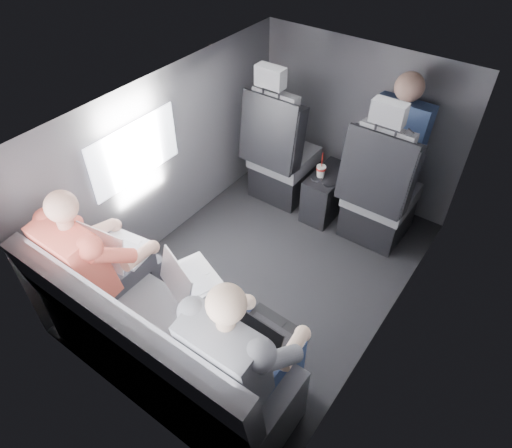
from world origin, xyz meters
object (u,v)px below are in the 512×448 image
Objects in this scene: rear_bench at (162,349)px; passenger_rear_right at (244,354)px; laptop_silver at (188,278)px; front_seat_left at (280,158)px; soda_cup at (321,171)px; center_console at (327,193)px; passenger_rear_left at (100,261)px; passenger_front_right at (397,140)px; laptop_black at (265,332)px; laptop_white at (116,248)px; front_seat_right at (378,197)px.

rear_bench is 1.33× the size of passenger_rear_right.
laptop_silver is (-0.02, 0.30, 0.32)m from rear_bench.
front_seat_left reaches higher than soda_cup.
rear_bench is at bearing -90.00° from center_console.
passenger_rear_left is 1.39× the size of passenger_front_right.
front_seat_left is at bearing 87.09° from passenger_rear_left.
front_seat_left reaches higher than laptop_silver.
passenger_rear_left reaches higher than laptop_black.
laptop_silver is at bearing 21.31° from passenger_rear_left.
passenger_front_right is at bearing 93.05° from passenger_rear_right.
laptop_black is at bearing 2.07° from laptop_white.
laptop_white is (-0.08, -1.69, 0.23)m from front_seat_left.
passenger_rear_right is (0.56, -1.77, 0.16)m from soda_cup.
front_seat_right reaches higher than laptop_white.
rear_bench is 1.87m from soda_cup.
laptop_silver is at bearing -75.05° from front_seat_left.
passenger_front_right reaches higher than front_seat_left.
laptop_black is 0.36× the size of passenger_front_right.
passenger_rear_right is at bearing -74.20° from center_console.
rear_bench reaches higher than laptop_silver.
laptop_silver is at bearing 9.14° from laptop_white.
passenger_rear_right reaches higher than laptop_white.
passenger_rear_left is at bearing -118.77° from front_seat_right.
laptop_black is at bearing -70.33° from soda_cup.
front_seat_right is 4.08× the size of laptop_black.
center_console is at bearing 72.84° from laptop_white.
front_seat_left reaches higher than laptop_white.
passenger_front_right is (0.41, 0.22, 0.56)m from center_console.
laptop_white is 0.43× the size of passenger_front_right.
rear_bench is at bearing -22.10° from laptop_white.
passenger_front_right is at bearing 98.31° from front_seat_right.
laptop_white reaches higher than laptop_black.
front_seat_left is 2.06m from passenger_rear_right.
rear_bench reaches higher than soda_cup.
laptop_silver is at bearing 159.55° from passenger_rear_right.
front_seat_left is 1.82m from passenger_rear_left.
passenger_rear_right is (0.52, -1.85, 0.42)m from center_console.
laptop_black is 0.26× the size of passenger_rear_right.
laptop_silver is (-0.47, -1.60, 0.23)m from front_seat_right.
front_seat_left is 0.90m from front_seat_right.
rear_bench is 0.62m from passenger_rear_right.
laptop_black is 0.26× the size of passenger_rear_left.
laptop_silver is at bearing -106.40° from front_seat_right.
passenger_rear_right reaches higher than passenger_rear_left.
passenger_front_right is (0.41, 2.16, 0.45)m from rear_bench.
laptop_silver is at bearing -89.37° from soda_cup.
passenger_rear_right reaches higher than rear_bench.
laptop_white is 1.20× the size of laptop_black.
center_console is 1.19× the size of laptop_silver.
laptop_white is at bearing -107.16° from center_console.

